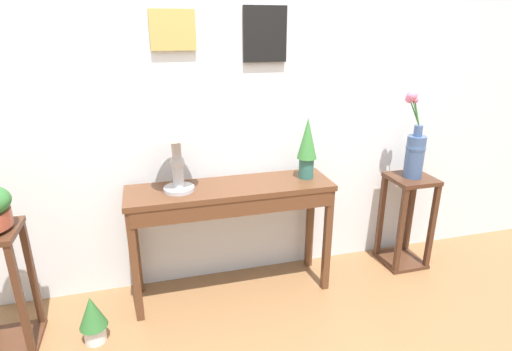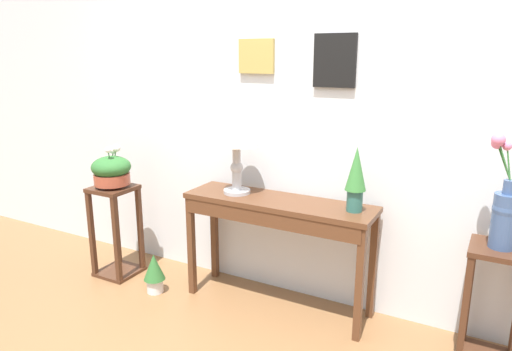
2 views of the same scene
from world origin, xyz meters
TOP-DOWN VIEW (x-y plane):
  - back_wall_with_art at (0.00, 1.33)m, footprint 9.00×0.13m
  - console_table at (0.01, 1.03)m, footprint 1.30×0.37m
  - table_lamp at (-0.31, 1.06)m, footprint 0.30×0.30m
  - potted_plant_on_console at (0.52, 1.07)m, footprint 0.13×0.13m
  - pedestal_stand_left at (-1.32, 0.88)m, footprint 0.30×0.30m
  - planter_bowl_wide_left at (-1.32, 0.88)m, footprint 0.29×0.29m
  - pedestal_stand_right at (1.33, 1.06)m, footprint 0.30×0.30m
  - flower_vase_tall_right at (1.33, 1.07)m, footprint 0.18×0.14m
  - potted_plant_floor at (-0.86, 0.78)m, footprint 0.16×0.16m

SIDE VIEW (x-z plane):
  - potted_plant_floor at x=-0.86m, z-range 0.02..0.32m
  - pedestal_stand_right at x=1.33m, z-range 0.00..0.70m
  - pedestal_stand_left at x=-1.32m, z-range 0.00..0.73m
  - console_table at x=0.01m, z-range 0.27..1.05m
  - planter_bowl_wide_left at x=-1.32m, z-range 0.69..1.02m
  - flower_vase_tall_right at x=1.33m, z-range 0.60..1.22m
  - potted_plant_on_console at x=0.52m, z-range 0.80..1.20m
  - table_lamp at x=-0.31m, z-range 0.91..1.49m
  - back_wall_with_art at x=0.00m, z-range 0.00..2.80m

